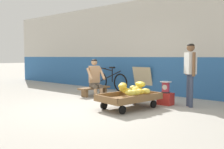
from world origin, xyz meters
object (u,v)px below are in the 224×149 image
vendor_seated (95,78)px  weighing_scale (166,87)px  plastic_crate (166,99)px  sign_board (143,80)px  customer_adult (190,68)px  banana_cart (129,98)px  bicycle_near_left (110,81)px  low_bench (94,89)px

vendor_seated → weighing_scale: 2.33m
plastic_crate → sign_board: sign_board is taller
sign_board → customer_adult: customer_adult is taller
banana_cart → vendor_seated: vendor_seated is taller
bicycle_near_left → customer_adult: (3.35, -0.93, 0.60)m
sign_board → plastic_crate: bearing=-40.7°
low_bench → vendor_seated: (0.08, -0.04, 0.37)m
low_bench → plastic_crate: 2.41m
vendor_seated → sign_board: (0.74, 1.53, -0.13)m
vendor_seated → low_bench: bearing=151.6°
banana_cart → bicycle_near_left: (-2.36, 2.06, 0.11)m
low_bench → bicycle_near_left: bicycle_near_left is taller
low_bench → weighing_scale: weighing_scale is taller
low_bench → sign_board: bearing=61.1°
vendor_seated → plastic_crate: bearing=4.1°
plastic_crate → vendor_seated: bearing=-175.9°
bicycle_near_left → sign_board: bearing=13.4°
vendor_seated → weighing_scale: vendor_seated is taller
sign_board → customer_adult: bearing=-29.4°
sign_board → customer_adult: size_ratio=0.57×
weighing_scale → customer_adult: (0.57, 0.15, 0.50)m
vendor_seated → plastic_crate: (2.33, 0.17, -0.42)m
sign_board → weighing_scale: bearing=-40.7°
low_bench → weighing_scale: size_ratio=3.73×
vendor_seated → customer_adult: bearing=6.1°
bicycle_near_left → customer_adult: customer_adult is taller
low_bench → vendor_seated: 0.38m
vendor_seated → sign_board: vendor_seated is taller
vendor_seated → customer_adult: 2.94m
low_bench → bicycle_near_left: (-0.38, 1.20, 0.15)m
customer_adult → bicycle_near_left: bearing=164.5°
bicycle_near_left → plastic_crate: bearing=-21.1°
banana_cart → vendor_seated: bearing=156.7°
banana_cart → plastic_crate: bearing=66.9°
vendor_seated → bicycle_near_left: 1.34m
banana_cart → bicycle_near_left: size_ratio=0.94×
low_bench → bicycle_near_left: bearing=107.6°
customer_adult → low_bench: bearing=-174.8°
bicycle_near_left → vendor_seated: bearing=-69.7°
sign_board → customer_adult: 2.53m
weighing_scale → bicycle_near_left: bicycle_near_left is taller
plastic_crate → bicycle_near_left: bearing=158.9°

